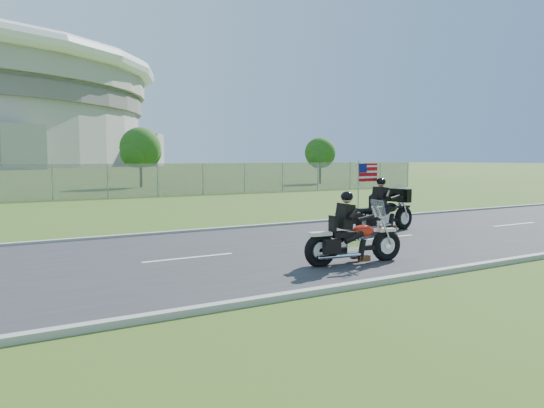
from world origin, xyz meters
TOP-DOWN VIEW (x-y plane):
  - ground at (0.00, 0.00)m, footprint 420.00×420.00m
  - road at (0.00, 0.00)m, footprint 120.00×8.00m
  - curb_north at (0.00, 4.05)m, footprint 120.00×0.18m
  - curb_south at (0.00, -4.05)m, footprint 120.00×0.18m
  - tree_fence_near at (6.04, 30.04)m, footprint 3.52×3.28m
  - tree_fence_far at (22.04, 28.03)m, footprint 3.08×2.87m
  - motorcycle_lead at (0.85, -2.41)m, footprint 2.43×0.78m
  - motorcycle_follow at (4.95, 1.00)m, footprint 2.59×0.93m

SIDE VIEW (x-z plane):
  - ground at x=0.00m, z-range 0.00..0.00m
  - road at x=0.00m, z-range 0.00..0.04m
  - curb_north at x=0.00m, z-range -0.01..0.11m
  - curb_south at x=0.00m, z-range -0.01..0.11m
  - motorcycle_lead at x=0.85m, z-range -0.30..1.34m
  - motorcycle_follow at x=4.95m, z-range -0.49..1.68m
  - tree_fence_far at x=22.04m, z-range 0.54..4.74m
  - tree_fence_near at x=6.04m, z-range 0.60..5.35m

